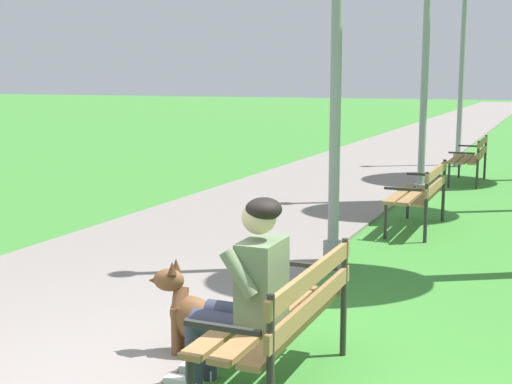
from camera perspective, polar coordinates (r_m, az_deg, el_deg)
paved_path at (r=27.67m, az=15.13°, el=4.97°), size 3.25×60.00×0.04m
park_bench_near at (r=4.45m, az=2.35°, el=-9.67°), size 0.55×1.50×0.85m
park_bench_mid at (r=9.27m, az=13.21°, el=0.09°), size 0.55×1.50×0.85m
park_bench_far at (r=13.62m, az=17.02°, el=2.81°), size 0.55×1.50×0.85m
person_seated_on_near_bench at (r=4.35m, az=-0.85°, el=-7.76°), size 0.74×0.49×1.25m
dog_brown at (r=5.01m, az=-4.38°, el=-10.55°), size 0.83×0.36×0.71m
lamp_post_near at (r=7.05m, az=6.52°, el=11.56°), size 0.24×0.24×4.33m
lamp_post_mid at (r=11.21m, az=13.54°, el=10.70°), size 0.24×0.24×4.41m
lamp_post_far at (r=16.04m, az=16.31°, el=9.79°), size 0.24×0.24×4.25m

